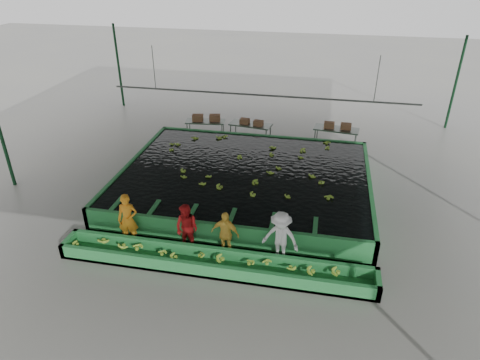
% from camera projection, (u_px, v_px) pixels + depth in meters
% --- Properties ---
extents(ground, '(80.00, 80.00, 0.00)m').
position_uv_depth(ground, '(237.00, 209.00, 16.52)').
color(ground, gray).
rests_on(ground, ground).
extents(shed_roof, '(20.00, 22.00, 0.04)m').
position_uv_depth(shed_roof, '(237.00, 81.00, 14.13)').
color(shed_roof, slate).
rests_on(shed_roof, shed_posts).
extents(shed_posts, '(20.00, 22.00, 5.00)m').
position_uv_depth(shed_posts, '(237.00, 150.00, 15.32)').
color(shed_posts, black).
rests_on(shed_posts, ground).
extents(flotation_tank, '(10.00, 8.00, 0.90)m').
position_uv_depth(flotation_tank, '(245.00, 180.00, 17.59)').
color(flotation_tank, '#257839').
rests_on(flotation_tank, ground).
extents(tank_water, '(9.70, 7.70, 0.00)m').
position_uv_depth(tank_water, '(245.00, 172.00, 17.40)').
color(tank_water, black).
rests_on(tank_water, flotation_tank).
extents(sorting_trough, '(10.00, 1.00, 0.50)m').
position_uv_depth(sorting_trough, '(214.00, 263.00, 13.29)').
color(sorting_trough, '#257839').
rests_on(sorting_trough, ground).
extents(cableway_rail, '(0.08, 0.08, 14.00)m').
position_uv_depth(cableway_rail, '(260.00, 95.00, 19.39)').
color(cableway_rail, '#59605B').
rests_on(cableway_rail, shed_roof).
extents(rail_hanger_left, '(0.04, 0.04, 2.00)m').
position_uv_depth(rail_hanger_left, '(154.00, 68.00, 19.80)').
color(rail_hanger_left, '#59605B').
rests_on(rail_hanger_left, shed_roof).
extents(rail_hanger_right, '(0.04, 0.04, 2.00)m').
position_uv_depth(rail_hanger_right, '(377.00, 79.00, 18.04)').
color(rail_hanger_right, '#59605B').
rests_on(rail_hanger_right, shed_roof).
extents(worker_a, '(0.74, 0.56, 1.83)m').
position_uv_depth(worker_a, '(128.00, 219.00, 14.22)').
color(worker_a, orange).
rests_on(worker_a, ground).
extents(worker_b, '(0.98, 0.86, 1.70)m').
position_uv_depth(worker_b, '(187.00, 228.00, 13.89)').
color(worker_b, red).
rests_on(worker_b, ground).
extents(worker_c, '(0.99, 0.52, 1.62)m').
position_uv_depth(worker_c, '(225.00, 234.00, 13.69)').
color(worker_c, yellow).
rests_on(worker_c, ground).
extents(worker_d, '(1.29, 0.89, 1.82)m').
position_uv_depth(worker_d, '(280.00, 238.00, 13.32)').
color(worker_d, silver).
rests_on(worker_d, ground).
extents(packing_table_left, '(2.11, 1.06, 0.92)m').
position_uv_depth(packing_table_left, '(206.00, 129.00, 22.58)').
color(packing_table_left, '#59605B').
rests_on(packing_table_left, ground).
extents(packing_table_mid, '(2.24, 1.17, 0.97)m').
position_uv_depth(packing_table_mid, '(250.00, 133.00, 22.07)').
color(packing_table_mid, '#59605B').
rests_on(packing_table_mid, ground).
extents(packing_table_right, '(2.27, 1.15, 0.99)m').
position_uv_depth(packing_table_right, '(335.00, 138.00, 21.46)').
color(packing_table_right, '#59605B').
rests_on(packing_table_right, ground).
extents(box_stack_left, '(1.50, 0.68, 0.31)m').
position_uv_depth(box_stack_left, '(206.00, 121.00, 22.39)').
color(box_stack_left, brown).
rests_on(box_stack_left, packing_table_left).
extents(box_stack_mid, '(1.24, 0.54, 0.26)m').
position_uv_depth(box_stack_mid, '(251.00, 125.00, 21.76)').
color(box_stack_mid, brown).
rests_on(box_stack_mid, packing_table_mid).
extents(box_stack_right, '(1.33, 0.39, 0.28)m').
position_uv_depth(box_stack_right, '(337.00, 128.00, 21.22)').
color(box_stack_right, brown).
rests_on(box_stack_right, packing_table_right).
extents(floating_bananas, '(9.03, 6.16, 0.12)m').
position_uv_depth(floating_bananas, '(248.00, 163.00, 18.09)').
color(floating_bananas, '#8AB631').
rests_on(floating_bananas, tank_water).
extents(trough_bananas, '(8.65, 0.58, 0.12)m').
position_uv_depth(trough_bananas, '(214.00, 259.00, 13.22)').
color(trough_bananas, '#8AB631').
rests_on(trough_bananas, sorting_trough).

